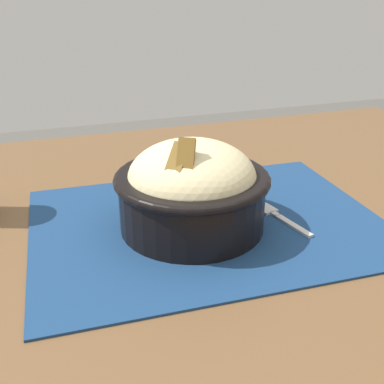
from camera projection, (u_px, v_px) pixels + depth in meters
The scene contains 4 objects.
table at pixel (184, 273), 0.64m from camera, with size 1.36×0.94×0.71m.
placemat at pixel (208, 223), 0.64m from camera, with size 0.47×0.34×0.00m, color navy.
bowl at pixel (192, 188), 0.60m from camera, with size 0.21×0.21×0.14m.
fork at pixel (276, 215), 0.65m from camera, with size 0.04×0.13×0.00m.
Camera 1 is at (-0.16, -0.51, 1.01)m, focal length 43.73 mm.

